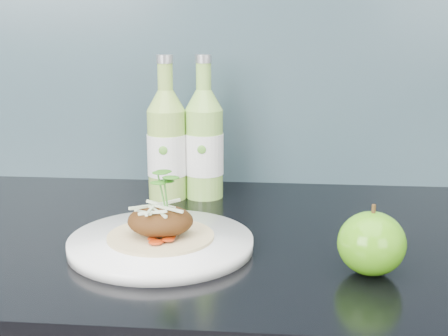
{
  "coord_description": "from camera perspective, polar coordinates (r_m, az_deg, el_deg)",
  "views": [
    {
      "loc": [
        0.1,
        0.84,
        1.21
      ],
      "look_at": [
        0.02,
        1.68,
        1.0
      ],
      "focal_mm": 50.0,
      "sensor_mm": 36.0,
      "label": 1
    }
  ],
  "objects": [
    {
      "name": "green_apple",
      "position": [
        0.78,
        13.35,
        -6.72
      ],
      "size": [
        0.11,
        0.11,
        0.09
      ],
      "rotation": [
        0.0,
        0.0,
        0.39
      ],
      "color": "#419510",
      "rests_on": "kitchen_counter"
    },
    {
      "name": "pork_taco",
      "position": [
        0.84,
        -5.85,
        -4.57
      ],
      "size": [
        0.14,
        0.14,
        0.1
      ],
      "color": "tan",
      "rests_on": "dinner_plate"
    },
    {
      "name": "cider_bottle_left",
      "position": [
        1.06,
        -5.26,
        2.1
      ],
      "size": [
        0.09,
        0.09,
        0.24
      ],
      "rotation": [
        0.0,
        0.0,
        -0.43
      ],
      "color": "#92BD4E",
      "rests_on": "kitchen_counter"
    },
    {
      "name": "cider_bottle_right",
      "position": [
        1.07,
        -1.83,
        2.18
      ],
      "size": [
        0.07,
        0.07,
        0.24
      ],
      "rotation": [
        0.0,
        0.0,
        -0.03
      ],
      "color": "#8CC451",
      "rests_on": "kitchen_counter"
    },
    {
      "name": "dinner_plate",
      "position": [
        0.85,
        -5.79,
        -6.86
      ],
      "size": [
        0.27,
        0.27,
        0.02
      ],
      "color": "white",
      "rests_on": "kitchen_counter"
    }
  ]
}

